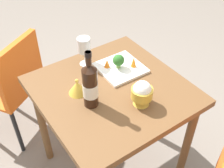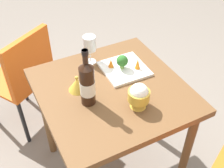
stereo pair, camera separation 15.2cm
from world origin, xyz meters
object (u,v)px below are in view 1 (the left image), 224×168
(wine_bottle, at_px, (90,85))
(wine_glass, at_px, (84,46))
(carrot_garnish_right, at_px, (107,63))
(rice_bowl, at_px, (142,93))
(serving_plate, at_px, (120,68))
(chair_near_window, at_px, (15,81))
(rice_bowl_lid, at_px, (77,87))
(broccoli_floret, at_px, (118,60))
(carrot_garnish_left, at_px, (134,62))

(wine_bottle, height_order, wine_glass, wine_bottle)
(carrot_garnish_right, bearing_deg, wine_bottle, 40.51)
(rice_bowl, relative_size, serving_plate, 0.56)
(chair_near_window, relative_size, rice_bowl_lid, 8.50)
(wine_bottle, xyz_separation_m, rice_bowl, (-0.21, 0.14, -0.05))
(rice_bowl, height_order, rice_bowl_lid, rice_bowl)
(rice_bowl_lid, distance_m, serving_plate, 0.31)
(serving_plate, xyz_separation_m, broccoli_floret, (0.01, -0.00, 0.06))
(rice_bowl, xyz_separation_m, rice_bowl_lid, (0.23, -0.26, -0.04))
(chair_near_window, height_order, broccoli_floret, broccoli_floret)
(chair_near_window, height_order, wine_glass, wine_glass)
(rice_bowl_lid, xyz_separation_m, broccoli_floret, (-0.30, -0.04, 0.03))
(wine_bottle, relative_size, rice_bowl, 2.27)
(chair_near_window, distance_m, serving_plate, 0.77)
(rice_bowl_lid, height_order, serving_plate, rice_bowl_lid)
(rice_bowl, bearing_deg, rice_bowl_lid, -48.75)
(wine_bottle, relative_size, carrot_garnish_right, 6.01)
(broccoli_floret, height_order, carrot_garnish_left, broccoli_floret)
(wine_glass, height_order, serving_plate, wine_glass)
(serving_plate, bearing_deg, rice_bowl_lid, 6.87)
(chair_near_window, height_order, rice_bowl_lid, chair_near_window)
(rice_bowl_lid, xyz_separation_m, carrot_garnish_right, (-0.24, -0.08, 0.00))
(chair_near_window, bearing_deg, broccoli_floret, -79.69)
(wine_bottle, height_order, broccoli_floret, wine_bottle)
(rice_bowl_lid, height_order, carrot_garnish_left, rice_bowl_lid)
(broccoli_floret, bearing_deg, serving_plate, 166.85)
(wine_bottle, distance_m, carrot_garnish_right, 0.31)
(serving_plate, distance_m, carrot_garnish_left, 0.09)
(wine_bottle, distance_m, broccoli_floret, 0.33)
(wine_bottle, bearing_deg, wine_glass, -115.54)
(wine_glass, relative_size, rice_bowl_lid, 1.79)
(wine_bottle, bearing_deg, rice_bowl, 146.07)
(wine_bottle, bearing_deg, chair_near_window, -73.15)
(chair_near_window, relative_size, serving_plate, 3.33)
(rice_bowl_lid, bearing_deg, broccoli_floret, -172.24)
(wine_bottle, distance_m, serving_plate, 0.35)
(serving_plate, height_order, carrot_garnish_left, carrot_garnish_left)
(chair_near_window, distance_m, wine_glass, 0.63)
(carrot_garnish_left, height_order, carrot_garnish_right, carrot_garnish_left)
(chair_near_window, bearing_deg, wine_bottle, -105.57)
(broccoli_floret, bearing_deg, carrot_garnish_right, -38.98)
(wine_glass, bearing_deg, carrot_garnish_right, 124.25)
(rice_bowl, relative_size, broccoli_floret, 1.65)
(chair_near_window, bearing_deg, rice_bowl, -95.56)
(serving_plate, bearing_deg, rice_bowl, 74.11)
(wine_bottle, xyz_separation_m, wine_glass, (-0.15, -0.31, 0.00))
(carrot_garnish_left, bearing_deg, carrot_garnish_right, -33.18)
(wine_glass, distance_m, carrot_garnish_right, 0.17)
(wine_glass, xyz_separation_m, rice_bowl_lid, (0.16, 0.20, -0.09))
(wine_bottle, relative_size, wine_glass, 1.80)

